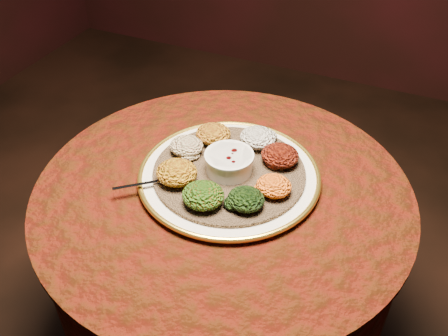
% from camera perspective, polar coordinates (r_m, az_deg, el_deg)
% --- Properties ---
extents(table, '(0.96, 0.96, 0.73)m').
position_cam_1_polar(table, '(1.39, -0.12, -7.81)').
color(table, black).
rests_on(table, ground).
extents(platter, '(0.47, 0.47, 0.02)m').
position_cam_1_polar(platter, '(1.28, 0.59, -0.82)').
color(platter, silver).
rests_on(platter, table).
extents(injera, '(0.49, 0.49, 0.01)m').
position_cam_1_polar(injera, '(1.28, 0.59, -0.45)').
color(injera, brown).
rests_on(injera, platter).
extents(stew_bowl, '(0.12, 0.12, 0.05)m').
position_cam_1_polar(stew_bowl, '(1.25, 0.60, 0.78)').
color(stew_bowl, silver).
rests_on(stew_bowl, injera).
extents(spoon, '(0.13, 0.10, 0.01)m').
position_cam_1_polar(spoon, '(1.24, -7.25, -1.44)').
color(spoon, silver).
rests_on(spoon, injera).
extents(portion_ayib, '(0.10, 0.09, 0.05)m').
position_cam_1_polar(portion_ayib, '(1.35, 3.89, 3.49)').
color(portion_ayib, beige).
rests_on(portion_ayib, injera).
extents(portion_kitfo, '(0.10, 0.09, 0.05)m').
position_cam_1_polar(portion_kitfo, '(1.29, 6.42, 1.45)').
color(portion_kitfo, black).
rests_on(portion_kitfo, injera).
extents(portion_tikil, '(0.09, 0.08, 0.04)m').
position_cam_1_polar(portion_tikil, '(1.20, 5.72, -2.05)').
color(portion_tikil, '#AA6A0E').
rests_on(portion_tikil, injera).
extents(portion_gomen, '(0.09, 0.08, 0.04)m').
position_cam_1_polar(portion_gomen, '(1.16, 2.52, -3.56)').
color(portion_gomen, black).
rests_on(portion_gomen, injera).
extents(portion_mixveg, '(0.10, 0.10, 0.05)m').
position_cam_1_polar(portion_mixveg, '(1.17, -2.39, -3.13)').
color(portion_mixveg, '#972209').
rests_on(portion_mixveg, injera).
extents(portion_kik, '(0.10, 0.10, 0.05)m').
position_cam_1_polar(portion_kik, '(1.23, -5.42, -0.51)').
color(portion_kik, '#B3800F').
rests_on(portion_kik, injera).
extents(portion_timatim, '(0.09, 0.09, 0.04)m').
position_cam_1_polar(portion_timatim, '(1.32, -4.31, 2.52)').
color(portion_timatim, maroon).
rests_on(portion_timatim, injera).
extents(portion_shiro, '(0.10, 0.09, 0.05)m').
position_cam_1_polar(portion_shiro, '(1.36, -1.23, 3.93)').
color(portion_shiro, '#9C6812').
rests_on(portion_shiro, injera).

